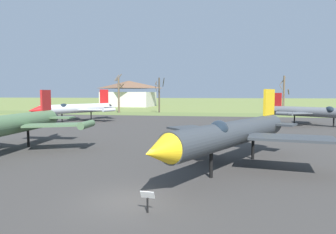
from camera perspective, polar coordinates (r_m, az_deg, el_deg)
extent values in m
plane|color=olive|center=(14.30, -7.32, -15.71)|extent=(600.00, 600.00, 0.00)
cube|color=#383533|center=(32.54, 2.64, -4.14)|extent=(75.33, 63.68, 0.05)
cube|color=#5E6F38|center=(70.04, 6.50, 0.50)|extent=(135.33, 12.00, 0.06)
cylinder|color=#33383D|center=(20.11, 12.68, -3.00)|extent=(8.10, 13.22, 1.63)
cone|color=yellow|center=(13.48, -1.90, -6.60)|extent=(2.11, 2.18, 1.50)
cylinder|color=black|center=(26.94, 19.41, -1.26)|extent=(1.43, 1.33, 1.14)
ellipsoid|color=#19232D|center=(18.08, 9.70, -2.37)|extent=(1.16, 2.19, 1.09)
cube|color=#33383D|center=(22.42, 5.91, -2.46)|extent=(5.28, 5.43, 0.15)
cube|color=#33383D|center=(19.76, 22.45, -3.73)|extent=(5.33, 3.31, 0.15)
cube|color=yellow|center=(25.82, 18.77, 2.70)|extent=(1.17, 1.95, 2.13)
cube|color=#33383D|center=(26.32, 16.18, -1.04)|extent=(2.26, 2.17, 0.15)
cube|color=#33383D|center=(25.54, 21.20, -1.34)|extent=(2.26, 2.17, 0.15)
cylinder|color=black|center=(17.68, 8.23, -9.17)|extent=(0.22, 0.22, 1.52)
cylinder|color=black|center=(23.17, 15.92, -6.02)|extent=(0.22, 0.22, 1.52)
cylinder|color=black|center=(12.77, -3.94, -16.62)|extent=(0.08, 0.08, 0.66)
cube|color=white|center=(12.61, -3.95, -14.61)|extent=(0.60, 0.24, 0.33)
cylinder|color=silver|center=(54.99, -17.01, 1.57)|extent=(7.83, 12.86, 1.58)
cone|color=red|center=(50.88, -24.21, 1.14)|extent=(2.19, 2.38, 1.46)
cylinder|color=black|center=(59.42, -11.35, 1.88)|extent=(1.39, 1.29, 1.11)
ellipsoid|color=#19232D|center=(53.49, -19.33, 1.90)|extent=(1.10, 2.06, 1.03)
cube|color=silver|center=(58.56, -17.92, 1.60)|extent=(5.11, 5.83, 0.15)
cube|color=silver|center=(53.02, -13.70, 1.40)|extent=(5.32, 2.58, 0.15)
cylinder|color=silver|center=(61.15, -18.78, 1.69)|extent=(1.71, 2.51, 0.59)
cylinder|color=silver|center=(51.43, -11.25, 1.35)|extent=(1.71, 2.51, 0.59)
cube|color=red|center=(58.71, -12.12, 3.89)|extent=(1.08, 1.80, 2.61)
cube|color=silver|center=(59.91, -13.08, 1.99)|extent=(2.86, 2.45, 0.15)
cube|color=silver|center=(57.56, -11.14, 1.92)|extent=(2.86, 2.45, 0.15)
cylinder|color=black|center=(53.41, -19.61, -0.23)|extent=(0.21, 0.21, 1.48)
cylinder|color=black|center=(56.88, -14.49, 0.17)|extent=(0.21, 0.21, 1.48)
cylinder|color=black|center=(50.45, -25.17, -1.17)|extent=(0.08, 0.08, 0.58)
cube|color=white|center=(50.41, -25.19, -0.65)|extent=(0.49, 0.27, 0.37)
cylinder|color=#4C6B47|center=(27.29, -28.66, -1.40)|extent=(2.71, 14.46, 1.66)
cylinder|color=black|center=(33.74, -21.47, -0.12)|extent=(1.23, 1.00, 1.16)
cube|color=#4C6B47|center=(27.14, -20.66, -1.43)|extent=(5.51, 4.14, 0.15)
cylinder|color=#4C6B47|center=(26.57, -15.32, -1.42)|extent=(0.81, 2.69, 0.62)
cube|color=#B21E1E|center=(32.80, -22.33, 3.00)|extent=(0.33, 1.81, 2.08)
cube|color=#4C6B47|center=(33.52, -24.75, -0.04)|extent=(2.61, 1.73, 0.15)
cube|color=#4C6B47|center=(32.04, -19.85, -0.08)|extent=(2.61, 1.73, 0.15)
cylinder|color=black|center=(30.12, -25.16, -3.84)|extent=(0.22, 0.22, 1.55)
cylinder|color=#565B60|center=(50.01, 26.06, 0.86)|extent=(11.31, 8.70, 1.48)
cylinder|color=black|center=(52.62, 19.14, 1.23)|extent=(1.27, 1.32, 1.04)
ellipsoid|color=#19232D|center=(49.31, 28.49, 1.20)|extent=(1.12, 2.10, 1.05)
cube|color=#565B60|center=(47.96, 23.01, 0.69)|extent=(4.99, 4.30, 0.14)
cube|color=#565B60|center=(53.27, 25.36, 0.96)|extent=(3.24, 4.53, 0.14)
cylinder|color=#565B60|center=(46.25, 21.36, 0.61)|extent=(2.25, 1.83, 0.55)
cylinder|color=#565B60|center=(55.45, 25.56, 1.08)|extent=(2.25, 1.83, 0.55)
cube|color=red|center=(52.17, 20.06, 3.18)|extent=(1.45, 1.11, 2.15)
cube|color=#565B60|center=(51.09, 19.53, 1.26)|extent=(2.20, 2.31, 0.14)
cube|color=#565B60|center=(53.29, 20.68, 1.35)|extent=(2.20, 2.31, 0.14)
cylinder|color=black|center=(49.25, 29.11, -0.97)|extent=(0.20, 0.20, 1.38)
cylinder|color=black|center=(51.12, 23.02, -0.58)|extent=(0.20, 0.20, 1.38)
cylinder|color=brown|center=(76.20, -9.40, 4.14)|extent=(0.47, 0.47, 8.96)
cylinder|color=brown|center=(76.85, -9.78, 7.39)|extent=(0.98, 1.42, 1.72)
cylinder|color=brown|center=(77.01, -9.38, 7.49)|extent=(1.60, 0.56, 1.89)
cylinder|color=brown|center=(76.81, -8.86, 5.85)|extent=(1.79, 1.26, 1.36)
cylinder|color=brown|center=(75.78, -8.90, 5.81)|extent=(0.58, 1.73, 1.36)
cylinder|color=#42382D|center=(76.04, -1.70, 4.19)|extent=(0.39, 0.39, 8.92)
cylinder|color=#42382D|center=(75.90, -2.30, 5.47)|extent=(0.78, 1.64, 1.13)
cylinder|color=#42382D|center=(76.21, -2.28, 6.50)|extent=(0.25, 1.65, 1.01)
cylinder|color=#42382D|center=(76.24, -0.87, 6.68)|extent=(0.92, 2.27, 2.17)
cylinder|color=#42382D|center=(75.44, -1.98, 5.95)|extent=(1.52, 0.64, 1.72)
cylinder|color=brown|center=(73.85, 21.26, 3.90)|extent=(0.44, 0.44, 9.00)
cylinder|color=brown|center=(73.75, 22.05, 4.51)|extent=(0.84, 2.06, 1.30)
cylinder|color=brown|center=(74.41, 21.13, 6.49)|extent=(1.27, 0.55, 1.55)
cylinder|color=brown|center=(73.64, 20.74, 5.41)|extent=(0.33, 1.61, 1.15)
cube|color=beige|center=(113.91, -7.51, 3.39)|extent=(18.77, 14.45, 5.41)
pyramid|color=brown|center=(113.94, -7.54, 6.18)|extent=(19.71, 15.17, 2.84)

